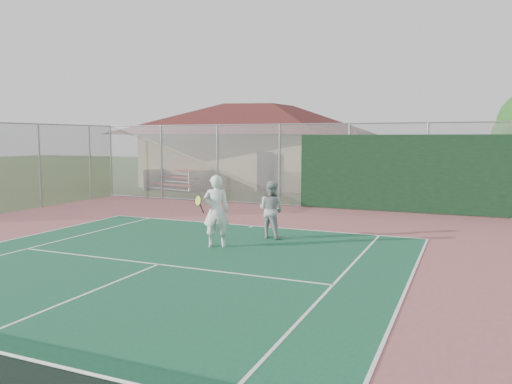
# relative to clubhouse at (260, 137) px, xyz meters

# --- Properties ---
(back_fence) EXTENTS (20.08, 0.11, 3.53)m
(back_fence) POSITION_rel_clubhouse_xyz_m (7.74, -8.84, -1.33)
(back_fence) COLOR gray
(back_fence) RESTS_ON ground
(side_fence_left) EXTENTS (0.08, 9.00, 3.50)m
(side_fence_left) POSITION_rel_clubhouse_xyz_m (-4.37, -13.32, -1.25)
(side_fence_left) COLOR gray
(side_fence_left) RESTS_ON ground
(clubhouse) EXTENTS (14.48, 10.39, 5.90)m
(clubhouse) POSITION_rel_clubhouse_xyz_m (0.00, 0.00, 0.00)
(clubhouse) COLOR tan
(clubhouse) RESTS_ON ground
(bleachers) EXTENTS (3.48, 2.49, 1.15)m
(bleachers) POSITION_rel_clubhouse_xyz_m (-2.80, -5.17, -2.39)
(bleachers) COLOR #B22F29
(bleachers) RESTS_ON ground
(player_white_front) EXTENTS (0.97, 0.78, 1.93)m
(player_white_front) POSITION_rel_clubhouse_xyz_m (5.97, -17.22, -2.03)
(player_white_front) COLOR white
(player_white_front) RESTS_ON ground
(player_grey_back) EXTENTS (0.91, 0.77, 1.66)m
(player_grey_back) POSITION_rel_clubhouse_xyz_m (6.88, -15.51, -2.17)
(player_grey_back) COLOR #A5A7AA
(player_grey_back) RESTS_ON ground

